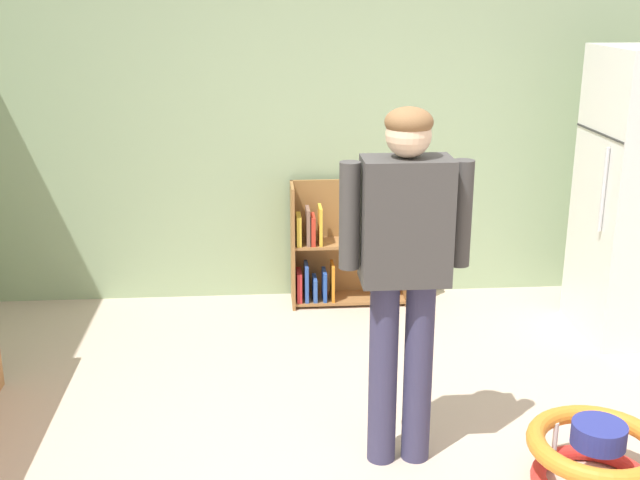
{
  "coord_description": "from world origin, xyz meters",
  "views": [
    {
      "loc": [
        -0.45,
        -3.06,
        2.1
      ],
      "look_at": [
        -0.18,
        0.53,
        0.96
      ],
      "focal_mm": 44.79,
      "sensor_mm": 36.0,
      "label": 1
    }
  ],
  "objects": [
    {
      "name": "baby_walker",
      "position": [
        0.97,
        -0.15,
        0.16
      ],
      "size": [
        0.6,
        0.6,
        0.32
      ],
      "color": "red",
      "rests_on": "ground"
    },
    {
      "name": "ground_plane",
      "position": [
        0.0,
        0.0,
        0.0
      ],
      "size": [
        12.0,
        12.0,
        0.0
      ],
      "primitive_type": "plane",
      "color": "#C7B19B",
      "rests_on": "ground"
    },
    {
      "name": "bookshelf",
      "position": [
        0.08,
        2.15,
        0.37
      ],
      "size": [
        0.8,
        0.28,
        0.85
      ],
      "color": "olive",
      "rests_on": "ground"
    },
    {
      "name": "standing_person",
      "position": [
        0.16,
        0.16,
        0.98
      ],
      "size": [
        0.57,
        0.22,
        1.64
      ],
      "color": "#383657",
      "rests_on": "ground"
    },
    {
      "name": "back_wall",
      "position": [
        0.0,
        2.33,
        1.35
      ],
      "size": [
        5.2,
        0.06,
        2.7
      ],
      "primitive_type": "cube",
      "color": "#97B287",
      "rests_on": "ground"
    }
  ]
}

